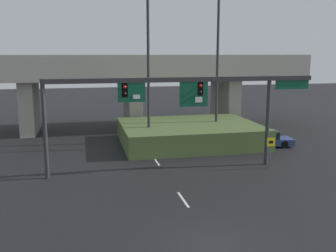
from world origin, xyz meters
TOP-DOWN VIEW (x-y plane):
  - ground_plane at (0.00, 0.00)m, footprint 160.00×160.00m
  - lane_markings at (0.00, 13.28)m, footprint 0.14×34.90m
  - signal_gantry at (1.15, 10.72)m, footprint 18.81×0.44m
  - speed_limit_sign at (7.55, 9.72)m, footprint 0.60×0.11m
  - highway_light_pole_near at (0.18, 17.63)m, footprint 0.70×0.36m
  - highway_light_pole_far at (6.81, 19.22)m, footprint 0.70×0.36m
  - overpass_bridge at (0.00, 27.14)m, footprint 37.58×7.83m
  - grass_embankment at (4.05, 18.60)m, footprint 12.17×9.52m
  - parked_sedan_near_right at (10.22, 16.09)m, footprint 4.94×2.58m

SIDE VIEW (x-z plane):
  - ground_plane at x=0.00m, z-range 0.00..0.00m
  - lane_markings at x=0.00m, z-range 0.00..0.01m
  - parked_sedan_near_right at x=10.22m, z-range -0.05..1.34m
  - grass_embankment at x=4.05m, z-range 0.00..1.82m
  - speed_limit_sign at x=7.55m, z-range 0.35..2.63m
  - signal_gantry at x=1.15m, z-range 2.08..8.56m
  - overpass_bridge at x=0.00m, z-range 1.49..9.41m
  - highway_light_pole_far at x=6.81m, z-range 0.37..13.63m
  - highway_light_pole_near at x=0.18m, z-range 0.38..16.38m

